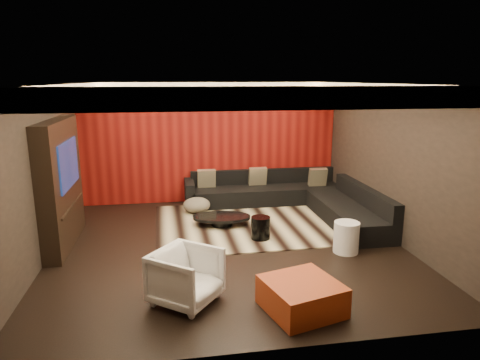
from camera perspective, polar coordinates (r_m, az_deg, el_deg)
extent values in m
cube|color=black|center=(7.62, -1.50, -8.91)|extent=(6.00, 6.00, 0.02)
cube|color=silver|center=(7.05, -1.64, 12.82)|extent=(6.00, 6.00, 0.02)
cube|color=black|center=(10.15, -3.93, 4.97)|extent=(6.00, 0.02, 2.80)
cube|color=black|center=(7.43, -25.24, 0.60)|extent=(0.02, 6.00, 2.80)
cube|color=black|center=(8.17, 19.85, 2.15)|extent=(0.02, 6.00, 2.80)
cube|color=#6B0C0A|center=(10.11, -3.90, 4.94)|extent=(5.98, 0.05, 2.78)
cube|color=silver|center=(9.73, -3.86, 12.24)|extent=(6.00, 0.60, 0.22)
cube|color=silver|center=(4.39, 3.28, 10.91)|extent=(6.00, 0.60, 0.22)
cube|color=silver|center=(7.20, -23.86, 10.77)|extent=(0.60, 4.80, 0.22)
cube|color=silver|center=(7.89, 18.59, 11.33)|extent=(0.60, 4.80, 0.22)
cube|color=#FFD899|center=(9.40, -3.65, 11.65)|extent=(4.80, 0.08, 0.04)
cube|color=#FFD899|center=(4.73, 2.35, 10.00)|extent=(4.80, 0.08, 0.04)
cube|color=#FFD899|center=(7.13, -21.10, 10.26)|extent=(0.08, 4.80, 0.04)
cube|color=#FFD899|center=(7.74, 16.28, 10.79)|extent=(0.08, 4.80, 0.04)
cube|color=black|center=(8.01, -22.81, -0.51)|extent=(0.30, 2.00, 2.20)
cube|color=black|center=(7.91, -21.91, 2.00)|extent=(0.04, 1.30, 0.80)
cube|color=black|center=(8.08, -21.45, -3.22)|extent=(0.04, 1.60, 0.04)
cube|color=#C1B68D|center=(8.77, 2.08, -5.73)|extent=(4.06, 3.08, 0.02)
cylinder|color=black|center=(8.59, -2.46, -5.40)|extent=(1.31, 1.31, 0.19)
cylinder|color=black|center=(7.85, 2.76, -6.38)|extent=(0.41, 0.41, 0.41)
ellipsoid|color=beige|center=(9.42, -5.79, -3.33)|extent=(0.66, 0.66, 0.33)
cylinder|color=silver|center=(7.50, 13.98, -7.42)|extent=(0.48, 0.48, 0.53)
cube|color=#933412|center=(5.66, 8.21, -15.07)|extent=(1.08, 1.08, 0.39)
imported|color=silver|center=(5.75, -7.19, -12.68)|extent=(1.10, 1.09, 0.72)
cube|color=black|center=(10.15, 3.49, -1.95)|extent=(3.50, 0.90, 0.40)
cube|color=black|center=(10.39, 3.09, 0.54)|extent=(3.50, 0.20, 0.35)
cube|color=black|center=(8.95, 14.18, -4.46)|extent=(0.90, 2.60, 0.40)
cube|color=black|center=(8.99, 16.37, -2.03)|extent=(0.20, 2.60, 0.35)
cube|color=black|center=(9.88, -6.74, -1.84)|extent=(0.20, 0.90, 0.60)
cube|color=#BDB18A|center=(10.14, 2.37, 0.50)|extent=(0.42, 0.20, 0.44)
cube|color=#BDB18A|center=(10.22, 10.33, 0.39)|extent=(0.42, 0.20, 0.44)
cube|color=#BDB18A|center=(9.95, -4.49, 0.21)|extent=(0.42, 0.20, 0.44)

